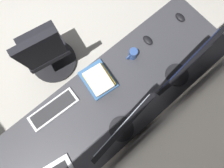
% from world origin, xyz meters
% --- Properties ---
extents(floor_plane, '(5.36, 5.36, 0.00)m').
position_xyz_m(floor_plane, '(0.00, 0.00, 0.00)').
color(floor_plane, '#B2ADA3').
extents(wall_back, '(5.07, 0.10, 2.60)m').
position_xyz_m(wall_back, '(0.00, 1.96, 1.30)').
color(wall_back, beige).
rests_on(wall_back, ground).
extents(desk, '(2.22, 0.71, 0.73)m').
position_xyz_m(desk, '(-0.15, 1.54, 0.67)').
color(desk, '#38383D').
rests_on(desk, ground).
extents(drawer_pedestal, '(0.40, 0.51, 0.69)m').
position_xyz_m(drawer_pedestal, '(-0.11, 1.56, 0.35)').
color(drawer_pedestal, '#38383D').
rests_on(drawer_pedestal, ground).
extents(monitor_primary, '(0.54, 0.20, 0.44)m').
position_xyz_m(monitor_primary, '(-0.00, 1.77, 0.99)').
color(monitor_primary, black).
rests_on(monitor_primary, desk).
extents(monitor_secondary, '(0.56, 0.20, 0.45)m').
position_xyz_m(monitor_secondary, '(-0.66, 1.74, 0.99)').
color(monitor_secondary, black).
rests_on(monitor_secondary, desk).
extents(keyboard_main, '(0.43, 0.16, 0.02)m').
position_xyz_m(keyboard_main, '(0.32, 1.29, 0.74)').
color(keyboard_main, silver).
rests_on(keyboard_main, desk).
extents(mouse_main, '(0.06, 0.10, 0.03)m').
position_xyz_m(mouse_main, '(-1.07, 1.37, 0.75)').
color(mouse_main, black).
rests_on(mouse_main, desk).
extents(mouse_spare, '(0.06, 0.10, 0.03)m').
position_xyz_m(mouse_spare, '(-0.69, 1.35, 0.75)').
color(mouse_spare, black).
rests_on(mouse_spare, desk).
extents(book_stack_near, '(0.26, 0.31, 0.12)m').
position_xyz_m(book_stack_near, '(-0.12, 1.35, 0.78)').
color(book_stack_near, '#38669E').
rests_on(book_stack_near, desk).
extents(coffee_mug, '(0.11, 0.07, 0.11)m').
position_xyz_m(coffee_mug, '(-0.48, 1.37, 0.78)').
color(coffee_mug, '#335193').
rests_on(coffee_mug, desk).
extents(office_chair, '(0.56, 0.58, 0.97)m').
position_xyz_m(office_chair, '(0.07, 0.68, 0.46)').
color(office_chair, black).
rests_on(office_chair, ground).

